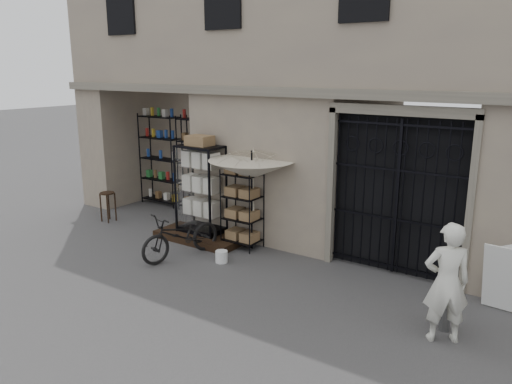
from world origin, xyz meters
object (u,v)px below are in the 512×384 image
Objects in this scene: wire_rack at (242,210)px; steel_bollard at (446,304)px; bicycle at (182,257)px; shopkeeper at (441,339)px; display_cabinet at (201,194)px; white_bucket at (222,257)px; easel_sign at (503,275)px; wooden_stool at (108,206)px; market_umbrella at (252,165)px.

steel_bollard is (4.44, -1.16, -0.42)m from wire_rack.
bicycle reaches higher than shopkeeper.
display_cabinet is 5.84m from shopkeeper.
steel_bollard is at bearing -3.14° from white_bucket.
wire_rack reaches higher than steel_bollard.
shopkeeper is (5.13, -0.29, 0.00)m from bicycle.
shopkeeper is at bearing -83.21° from steel_bollard.
wire_rack is 1.18m from white_bucket.
bicycle is 5.80m from easel_sign.
wire_rack reaches higher than easel_sign.
wire_rack is 0.94× the size of bicycle.
wire_rack is at bearing 74.17° from bicycle.
bicycle reaches higher than white_bucket.
wooden_stool is (-2.72, -0.34, -0.63)m from display_cabinet.
wire_rack is 2.29× the size of wooden_stool.
steel_bollard is at bearing -15.70° from market_umbrella.
bicycle is at bearing -77.78° from display_cabinet.
easel_sign is (4.77, 0.01, -1.24)m from market_umbrella.
display_cabinet is 2.82m from wooden_stool.
display_cabinet is 2.85× the size of wooden_stool.
market_umbrella reaches higher than easel_sign.
shopkeeper is (4.48, -1.46, -0.82)m from wire_rack.
bicycle is (-0.82, -0.24, -0.12)m from white_bucket.
shopkeeper is at bearing -7.49° from wooden_stool.
wooden_stool is 0.68× the size of easel_sign.
market_umbrella reaches higher than wire_rack.
display_cabinet is 6.11m from easel_sign.
white_bucket is 0.30× the size of steel_bollard.
easel_sign is at bearing -140.32° from shopkeeper.
steel_bollard is 0.74× the size of easel_sign.
steel_bollard is 0.50m from shopkeeper.
display_cabinet is at bearing -174.36° from easel_sign.
market_umbrella reaches higher than bicycle.
shopkeeper is 1.68m from easel_sign.
easel_sign is (0.55, 1.19, 0.16)m from steel_bollard.
bicycle is at bearing -126.47° from market_umbrella.
wooden_stool is 0.91× the size of steel_bollard.
wooden_stool is at bearing 174.51° from steel_bollard.
market_umbrella is 1.46× the size of shopkeeper.
market_umbrella reaches higher than display_cabinet.
display_cabinet is 1.59m from bicycle.
display_cabinet is at bearing -177.60° from market_umbrella.
white_bucket is 0.86m from bicycle.
wooden_stool is at bearing 179.30° from bicycle.
easel_sign is (5.65, 1.20, 0.56)m from bicycle.
wire_rack is 1.57m from bicycle.
steel_bollard is at bearing -20.49° from display_cabinet.
display_cabinet reaches higher than wire_rack.
wooden_stool is 8.30m from steel_bollard.
market_umbrella is 10.39× the size of white_bucket.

